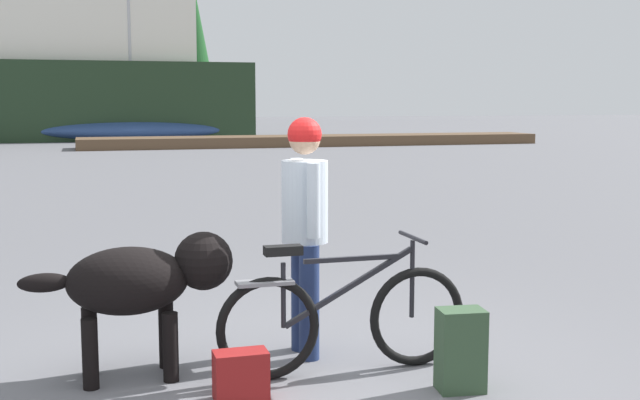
{
  "coord_description": "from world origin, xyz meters",
  "views": [
    {
      "loc": [
        -1.19,
        -4.82,
        1.77
      ],
      "look_at": [
        0.38,
        0.58,
        1.07
      ],
      "focal_mm": 44.83,
      "sensor_mm": 36.0,
      "label": 1
    }
  ],
  "objects_px": {
    "person_cyclist": "(305,215)",
    "dog": "(144,281)",
    "bicycle": "(342,318)",
    "sailboat_moored": "(132,130)",
    "backpack": "(461,350)",
    "handbag_pannier": "(241,375)"
  },
  "relations": [
    {
      "from": "person_cyclist",
      "to": "handbag_pannier",
      "type": "distance_m",
      "value": 1.26
    },
    {
      "from": "backpack",
      "to": "handbag_pannier",
      "type": "distance_m",
      "value": 1.35
    },
    {
      "from": "person_cyclist",
      "to": "sailboat_moored",
      "type": "xyz_separation_m",
      "value": [
        0.51,
        31.08,
        -0.51
      ]
    },
    {
      "from": "handbag_pannier",
      "to": "bicycle",
      "type": "bearing_deg",
      "value": 21.32
    },
    {
      "from": "dog",
      "to": "handbag_pannier",
      "type": "bearing_deg",
      "value": -48.25
    },
    {
      "from": "person_cyclist",
      "to": "backpack",
      "type": "distance_m",
      "value": 1.41
    },
    {
      "from": "person_cyclist",
      "to": "dog",
      "type": "distance_m",
      "value": 1.17
    },
    {
      "from": "bicycle",
      "to": "dog",
      "type": "distance_m",
      "value": 1.3
    },
    {
      "from": "backpack",
      "to": "bicycle",
      "type": "bearing_deg",
      "value": 139.24
    },
    {
      "from": "sailboat_moored",
      "to": "backpack",
      "type": "bearing_deg",
      "value": -89.6
    },
    {
      "from": "person_cyclist",
      "to": "sailboat_moored",
      "type": "distance_m",
      "value": 31.09
    },
    {
      "from": "handbag_pannier",
      "to": "backpack",
      "type": "bearing_deg",
      "value": -9.86
    },
    {
      "from": "person_cyclist",
      "to": "handbag_pannier",
      "type": "bearing_deg",
      "value": -129.41
    },
    {
      "from": "person_cyclist",
      "to": "dog",
      "type": "bearing_deg",
      "value": -172.54
    },
    {
      "from": "sailboat_moored",
      "to": "handbag_pannier",
      "type": "bearing_deg",
      "value": -91.98
    },
    {
      "from": "bicycle",
      "to": "backpack",
      "type": "xyz_separation_m",
      "value": [
        0.6,
        -0.51,
        -0.11
      ]
    },
    {
      "from": "handbag_pannier",
      "to": "sailboat_moored",
      "type": "xyz_separation_m",
      "value": [
        1.1,
        31.8,
        0.34
      ]
    },
    {
      "from": "backpack",
      "to": "handbag_pannier",
      "type": "bearing_deg",
      "value": 170.14
    },
    {
      "from": "bicycle",
      "to": "sailboat_moored",
      "type": "bearing_deg",
      "value": 89.32
    },
    {
      "from": "bicycle",
      "to": "dog",
      "type": "xyz_separation_m",
      "value": [
        -1.24,
        0.29,
        0.26
      ]
    },
    {
      "from": "person_cyclist",
      "to": "backpack",
      "type": "xyz_separation_m",
      "value": [
        0.73,
        -0.95,
        -0.74
      ]
    },
    {
      "from": "bicycle",
      "to": "sailboat_moored",
      "type": "height_order",
      "value": "sailboat_moored"
    }
  ]
}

